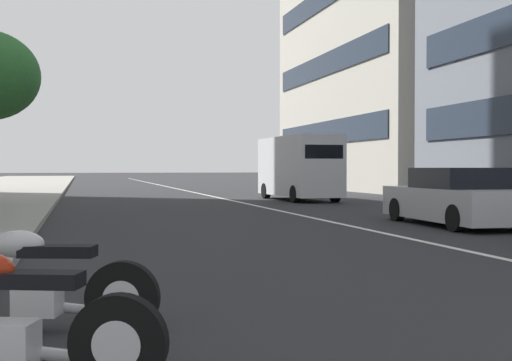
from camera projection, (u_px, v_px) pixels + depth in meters
name	position (u px, v px, depth m)	size (l,w,h in m)	color
lane_centre_stripe	(197.00, 193.00, 37.23)	(110.00, 0.16, 0.01)	silver
motorcycle_nearest_camera	(2.00, 325.00, 4.21)	(0.90, 2.04, 1.09)	black
motorcycle_far_end_row	(33.00, 283.00, 5.62)	(0.84, 2.05, 1.48)	black
car_following_behind	(454.00, 199.00, 16.23)	(4.76, 1.98, 1.44)	#B7B7BC
delivery_van_ahead	(299.00, 167.00, 28.95)	(5.86, 2.20, 2.82)	silver
street_lamp_with_banners	(8.00, 19.00, 15.89)	(1.26, 2.59, 8.14)	#232326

